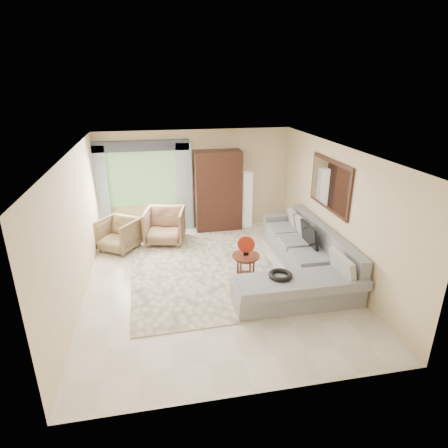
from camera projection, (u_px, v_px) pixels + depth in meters
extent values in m
plane|color=silver|center=(215.00, 279.00, 7.55)|extent=(6.00, 6.00, 0.00)
cube|color=beige|center=(204.00, 269.00, 7.93)|extent=(3.11, 4.08, 0.02)
cube|color=gray|center=(300.00, 252.00, 8.29)|extent=(0.90, 2.40, 0.40)
cube|color=gray|center=(297.00, 293.00, 6.70)|extent=(2.30, 0.80, 0.40)
cube|color=gray|center=(325.00, 239.00, 7.83)|extent=(0.20, 3.20, 0.50)
cube|color=gray|center=(282.00, 219.00, 9.35)|extent=(0.90, 0.16, 0.22)
cube|color=gray|center=(308.00, 292.00, 6.19)|extent=(2.30, 0.10, 0.18)
cube|color=black|center=(309.00, 235.00, 7.86)|extent=(0.14, 0.74, 0.48)
torus|color=black|center=(280.00, 275.00, 6.60)|extent=(0.43, 0.43, 0.09)
cylinder|color=#481A13|center=(246.00, 256.00, 7.35)|extent=(0.55, 0.55, 0.04)
cylinder|color=#481A13|center=(246.00, 269.00, 7.46)|extent=(0.36, 0.36, 0.49)
cylinder|color=#A02010|center=(246.00, 244.00, 7.26)|extent=(0.33, 0.15, 0.34)
imported|color=olive|center=(118.00, 234.00, 8.75)|extent=(1.15, 1.15, 0.76)
imported|color=#9C7755|center=(165.00, 226.00, 9.13)|extent=(1.08, 1.10, 0.85)
imported|color=#999999|center=(126.00, 224.00, 9.73)|extent=(0.59, 0.56, 0.52)
cube|color=black|center=(218.00, 191.00, 9.76)|extent=(1.20, 0.55, 2.10)
cube|color=silver|center=(247.00, 199.00, 10.06)|extent=(0.24, 0.24, 1.50)
cube|color=#669E59|center=(143.00, 179.00, 9.52)|extent=(1.80, 0.04, 1.40)
cube|color=#9EB7CC|center=(101.00, 192.00, 9.34)|extent=(0.40, 0.08, 2.30)
cube|color=#9EB7CC|center=(185.00, 187.00, 9.72)|extent=(0.40, 0.08, 2.30)
cube|color=#1E232D|center=(140.00, 146.00, 9.15)|extent=(2.40, 0.12, 0.26)
cube|color=black|center=(330.00, 185.00, 7.68)|extent=(0.04, 1.70, 1.05)
cube|color=white|center=(329.00, 185.00, 7.67)|extent=(0.02, 1.54, 0.90)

